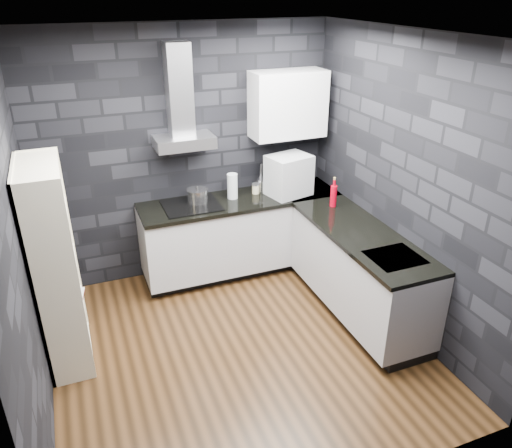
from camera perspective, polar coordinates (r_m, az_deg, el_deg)
ground at (r=4.72m, az=-2.01°, el=-13.96°), size 3.20×3.20×0.00m
ceiling at (r=3.64m, az=-2.71°, el=20.77°), size 3.20×3.20×0.00m
wall_back at (r=5.45m, az=-8.05°, el=7.76°), size 3.20×0.05×2.70m
wall_front at (r=2.73m, az=9.40°, el=-12.34°), size 3.20×0.05×2.70m
wall_left at (r=3.84m, az=-25.84°, el=-2.74°), size 0.05×3.20×2.70m
wall_right at (r=4.73m, az=16.62°, el=4.07°), size 0.05×3.20×2.70m
toekick_back at (r=5.87m, az=-1.83°, el=-4.59°), size 2.18×0.50×0.10m
toekick_right at (r=5.26m, az=11.67°, el=-9.18°), size 0.50×1.78×0.10m
counter_back_cab at (r=5.63m, az=-1.75°, el=-1.01°), size 2.20×0.60×0.76m
counter_right_cab at (r=5.01m, az=11.71°, el=-5.25°), size 0.60×1.80×0.76m
counter_back_top at (r=5.45m, az=-1.77°, el=2.70°), size 2.20×0.62×0.04m
counter_right_top at (r=4.81m, az=12.04°, el=-1.19°), size 0.62×1.80×0.04m
counter_corner_top at (r=5.75m, az=5.72°, el=3.88°), size 0.62×0.62×0.04m
hood_body at (r=5.20m, az=-8.20°, el=9.27°), size 0.60×0.34×0.12m
hood_chimney at (r=5.15m, az=-8.76°, el=14.92°), size 0.24×0.20×0.90m
upper_cabinet at (r=5.49m, az=3.66°, el=13.49°), size 0.80×0.35×0.70m
cooktop at (r=5.30m, az=-7.41°, el=2.12°), size 0.58×0.50×0.01m
sink_rim at (r=4.46m, az=15.60°, el=-3.71°), size 0.44×0.40×0.01m
pot at (r=5.35m, az=-6.70°, el=3.18°), size 0.26×0.26×0.13m
glass_vase at (r=5.41m, az=-2.72°, el=4.34°), size 0.12×0.12×0.28m
storage_jar at (r=5.57m, az=-0.04°, el=4.01°), size 0.10×0.10×0.10m
utensil_crock at (r=5.62m, az=0.67°, el=4.46°), size 0.14×0.14×0.14m
appliance_garage at (r=5.48m, az=3.76°, el=5.57°), size 0.51×0.44×0.44m
red_bottle at (r=5.28m, az=8.84°, el=3.17°), size 0.08×0.08×0.23m
bookshelf at (r=4.46m, az=-21.92°, el=-4.62°), size 0.50×0.85×1.80m
fruit_bowl at (r=4.32m, az=-21.96°, el=-5.03°), size 0.23×0.23×0.05m
book_red at (r=4.77m, az=-21.37°, el=-7.07°), size 0.18×0.05×0.24m
book_second at (r=4.77m, az=-21.31°, el=-6.70°), size 0.17×0.05×0.23m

